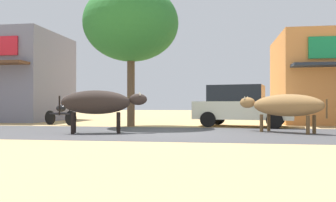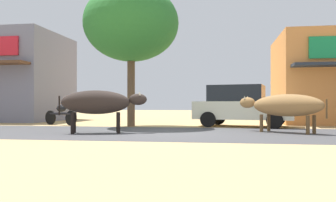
{
  "view_description": "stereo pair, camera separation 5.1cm",
  "coord_description": "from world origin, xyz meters",
  "px_view_note": "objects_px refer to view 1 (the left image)",
  "views": [
    {
      "loc": [
        1.86,
        -10.88,
        0.9
      ],
      "look_at": [
        -0.09,
        1.78,
        1.01
      ],
      "focal_mm": 38.0,
      "sensor_mm": 36.0,
      "label": 1
    },
    {
      "loc": [
        1.91,
        -10.87,
        0.9
      ],
      "look_at": [
        -0.09,
        1.78,
        1.01
      ],
      "focal_mm": 38.0,
      "sensor_mm": 36.0,
      "label": 2
    }
  ],
  "objects_px": {
    "parked_hatchback_car": "(242,105)",
    "parked_motorcycle": "(61,114)",
    "roadside_tree": "(131,24)",
    "cow_far_dark": "(285,106)",
    "cow_near_brown": "(98,103)"
  },
  "relations": [
    {
      "from": "parked_motorcycle",
      "to": "cow_near_brown",
      "type": "relative_size",
      "value": 0.67
    },
    {
      "from": "roadside_tree",
      "to": "cow_far_dark",
      "type": "height_order",
      "value": "roadside_tree"
    },
    {
      "from": "parked_hatchback_car",
      "to": "parked_motorcycle",
      "type": "bearing_deg",
      "value": -178.04
    },
    {
      "from": "roadside_tree",
      "to": "parked_motorcycle",
      "type": "height_order",
      "value": "roadside_tree"
    },
    {
      "from": "roadside_tree",
      "to": "parked_motorcycle",
      "type": "distance_m",
      "value": 4.84
    },
    {
      "from": "parked_motorcycle",
      "to": "cow_far_dark",
      "type": "bearing_deg",
      "value": -16.93
    },
    {
      "from": "parked_motorcycle",
      "to": "cow_near_brown",
      "type": "xyz_separation_m",
      "value": [
        3.0,
        -3.71,
        0.47
      ]
    },
    {
      "from": "roadside_tree",
      "to": "cow_near_brown",
      "type": "height_order",
      "value": "roadside_tree"
    },
    {
      "from": "parked_hatchback_car",
      "to": "parked_motorcycle",
      "type": "distance_m",
      "value": 7.56
    },
    {
      "from": "parked_hatchback_car",
      "to": "parked_motorcycle",
      "type": "xyz_separation_m",
      "value": [
        -7.54,
        -0.26,
        -0.37
      ]
    },
    {
      "from": "cow_near_brown",
      "to": "roadside_tree",
      "type": "bearing_deg",
      "value": 87.28
    },
    {
      "from": "parked_hatchback_car",
      "to": "cow_far_dark",
      "type": "relative_size",
      "value": 1.56
    },
    {
      "from": "parked_hatchback_car",
      "to": "parked_motorcycle",
      "type": "height_order",
      "value": "parked_hatchback_car"
    },
    {
      "from": "parked_motorcycle",
      "to": "cow_near_brown",
      "type": "height_order",
      "value": "cow_near_brown"
    },
    {
      "from": "roadside_tree",
      "to": "parked_motorcycle",
      "type": "xyz_separation_m",
      "value": [
        -3.16,
        0.35,
        -3.65
      ]
    }
  ]
}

